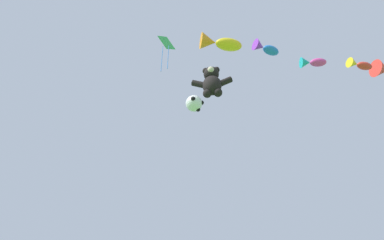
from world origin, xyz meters
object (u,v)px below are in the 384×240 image
Objects in this scene: soccer_ball_kite at (194,103)px; teddy_bear_kite at (212,82)px; fish_kite_magenta at (312,63)px; diamond_kite at (166,45)px; fish_kite_cobalt at (265,48)px; fish_kite_crimson at (359,65)px; fish_kite_goldfin at (219,43)px.

teddy_bear_kite is at bearing -3.63° from soccer_ball_kite.
fish_kite_magenta is 0.44× the size of diamond_kite.
fish_kite_crimson is (5.26, 1.73, -0.04)m from fish_kite_cobalt.
fish_kite_goldfin is 2.49m from fish_kite_cobalt.
fish_kite_goldfin is at bearing 26.70° from teddy_bear_kite.
diamond_kite reaches higher than fish_kite_goldfin.
fish_kite_crimson is (9.00, 2.43, 4.32)m from soccer_ball_kite.
teddy_bear_kite is 1.48m from soccer_ball_kite.
fish_kite_crimson is (8.18, 2.48, 3.09)m from teddy_bear_kite.
fish_kite_crimson is 0.46× the size of diamond_kite.
fish_kite_magenta is (5.16, 1.97, 0.04)m from fish_kite_goldfin.
fish_kite_goldfin reaches higher than fish_kite_cobalt.
fish_kite_magenta is (5.65, 2.21, 3.35)m from teddy_bear_kite.
fish_kite_magenta is at bearing 7.13° from diamond_kite.
diamond_kite is at bearing -172.87° from fish_kite_magenta.
diamond_kite reaches higher than fish_kite_crimson.
fish_kite_goldfin is 1.60× the size of fish_kite_magenta.
teddy_bear_kite is 1.22× the size of fish_kite_cobalt.
fish_kite_cobalt is at bearing 11.71° from fish_kite_goldfin.
fish_kite_goldfin is at bearing -159.14° from fish_kite_magenta.
fish_kite_crimson is at bearing 6.87° from diamond_kite.
fish_kite_cobalt is at bearing 14.39° from teddy_bear_kite.
fish_kite_magenta is 8.51m from diamond_kite.
soccer_ball_kite is at bearing -171.60° from fish_kite_goldfin.
soccer_ball_kite is 5.79m from fish_kite_cobalt.
teddy_bear_kite is 1.28× the size of fish_kite_magenta.
soccer_ball_kite is 0.51× the size of fish_kite_crimson.
fish_kite_goldfin is 1.55× the size of fish_kite_crimson.
fish_kite_crimson reaches higher than teddy_bear_kite.
fish_kite_magenta reaches higher than fish_kite_crimson.
fish_kite_goldfin is 8.01m from fish_kite_crimson.
soccer_ball_kite is 0.51× the size of fish_kite_cobalt.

